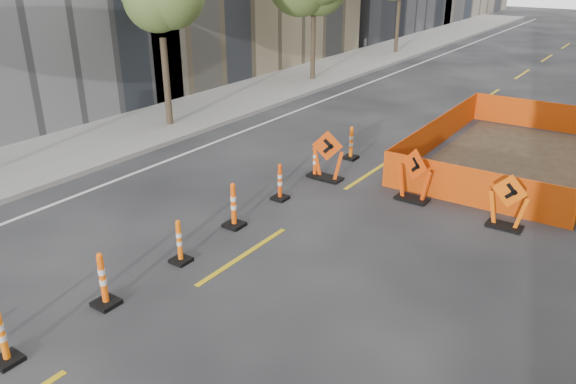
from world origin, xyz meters
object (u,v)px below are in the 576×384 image
Objects in this scene: chevron_sign_left at (328,155)px; channelizer_5 at (234,205)px; chevron_sign_center at (414,175)px; chevron_sign_right at (508,201)px; channelizer_3 at (103,279)px; channelizer_2 at (2,335)px; channelizer_8 at (351,143)px; channelizer_4 at (179,241)px; channelizer_6 at (280,182)px; channelizer_7 at (315,161)px.

channelizer_5 is at bearing -115.19° from chevron_sign_left.
chevron_sign_right is (2.47, -0.25, -0.04)m from chevron_sign_center.
chevron_sign_left is 1.02× the size of chevron_sign_center.
channelizer_2 is at bearing -90.35° from channelizer_3.
chevron_sign_left is (0.30, -1.94, 0.21)m from channelizer_8.
channelizer_6 is (-0.17, 3.90, 0.01)m from channelizer_4.
channelizer_2 is 0.71× the size of chevron_sign_left.
channelizer_8 is 0.72× the size of chevron_sign_left.
channelizer_3 is at bearing -86.93° from chevron_sign_center.
channelizer_5 reaches higher than channelizer_8.
channelizer_3 reaches higher than channelizer_6.
chevron_sign_right is (5.54, -0.23, 0.21)m from channelizer_7.
chevron_sign_right reaches higher than channelizer_7.
channelizer_5 is 0.82× the size of chevron_sign_right.
channelizer_3 is 1.04× the size of channelizer_8.
chevron_sign_center is (2.94, -1.93, 0.19)m from channelizer_8.
channelizer_4 is at bearing 89.60° from channelizer_2.
channelizer_6 is 1.99m from chevron_sign_left.
channelizer_3 is at bearing -122.35° from chevron_sign_right.
channelizer_4 is at bearing -130.58° from chevron_sign_right.
chevron_sign_right is (5.41, -2.18, 0.16)m from channelizer_8.
channelizer_4 is at bearing 89.55° from channelizer_3.
channelizer_5 is 3.92m from chevron_sign_left.
channelizer_5 is (-0.14, 1.95, 0.07)m from channelizer_4.
channelizer_6 is 0.70× the size of chevron_sign_center.
chevron_sign_left is at bearing 88.87° from channelizer_4.
channelizer_3 is 1.95m from channelizer_4.
channelizer_6 is at bearing 91.00° from channelizer_5.
channelizer_2 is 10.87m from chevron_sign_right.
chevron_sign_left is (0.12, 5.85, 0.24)m from channelizer_4.
chevron_sign_center is (2.64, 0.01, -0.01)m from chevron_sign_left.
channelizer_2 is 1.03× the size of channelizer_6.
chevron_sign_left is at bearing -157.27° from chevron_sign_center.
channelizer_4 is 7.79m from channelizer_8.
channelizer_5 is 1.11× the size of channelizer_6.
channelizer_4 is (0.03, 3.90, -0.03)m from channelizer_2.
channelizer_2 is at bearing -116.53° from chevron_sign_right.
channelizer_3 is 9.74m from channelizer_8.
channelizer_8 is 3.52m from chevron_sign_center.
channelizer_8 reaches higher than channelizer_4.
chevron_sign_right is (5.23, 5.61, 0.20)m from channelizer_4.
channelizer_2 is at bearing -83.31° from chevron_sign_center.
channelizer_5 is at bearing -87.55° from channelizer_7.
channelizer_3 is 5.85m from channelizer_6.
channelizer_3 reaches higher than channelizer_8.
channelizer_4 is 3.90m from channelizer_6.
channelizer_5 is at bearing 94.13° from channelizer_4.
chevron_sign_right is at bearing -21.96° from channelizer_8.
channelizer_5 reaches higher than channelizer_3.
channelizer_5 is at bearing -103.91° from chevron_sign_center.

